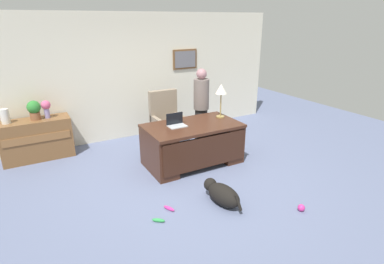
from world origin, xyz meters
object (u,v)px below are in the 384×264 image
object	(u,v)px
person_standing	(201,106)
potted_plant	(34,109)
dog_lying	(222,194)
dog_toy_plush	(169,208)
armchair	(167,123)
desk_lamp	(221,91)
vase_empty	(5,116)
desk	(193,143)
vase_with_flowers	(46,107)
laptop	(176,123)
dog_toy_bone	(158,220)
credenza	(37,139)
dog_toy_ball	(301,208)

from	to	relation	value
person_standing	potted_plant	bearing A→B (deg)	164.41
dog_lying	dog_toy_plush	size ratio (longest dim) A/B	4.02
armchair	dog_lying	distance (m)	2.43
desk_lamp	vase_empty	distance (m)	3.93
potted_plant	dog_toy_plush	xyz separation A→B (m)	(1.40, -2.82, -0.95)
desk	dog_lying	bearing A→B (deg)	-101.90
desk_lamp	potted_plant	world-z (taller)	desk_lamp
vase_with_flowers	dog_toy_plush	world-z (taller)	vase_with_flowers
laptop	vase_empty	distance (m)	3.06
desk	dog_toy_bone	bearing A→B (deg)	-133.88
desk_lamp	desk	bearing A→B (deg)	-167.46
laptop	dog_toy_bone	distance (m)	1.92
credenza	desk_lamp	size ratio (longest dim) A/B	1.94
vase_with_flowers	potted_plant	xyz separation A→B (m)	(-0.21, 0.00, -0.01)
desk	potted_plant	bearing A→B (deg)	145.80
laptop	dog_toy_plush	size ratio (longest dim) A/B	1.69
vase_empty	dog_toy_bone	xyz separation A→B (m)	(1.64, -3.00, -0.89)
dog_lying	vase_empty	distance (m)	4.09
dog_toy_ball	armchair	bearing A→B (deg)	101.51
person_standing	desk_lamp	size ratio (longest dim) A/B	2.50
dog_toy_plush	dog_toy_bone	bearing A→B (deg)	-143.10
person_standing	dog_toy_plush	distance (m)	2.70
dog_toy_bone	dog_toy_ball	bearing A→B (deg)	-21.95
desk_lamp	vase_with_flowers	world-z (taller)	desk_lamp
potted_plant	laptop	bearing A→B (deg)	-35.75
credenza	dog_toy_ball	bearing A→B (deg)	-50.70
potted_plant	dog_toy_ball	distance (m)	4.90
potted_plant	person_standing	bearing A→B (deg)	-15.59
armchair	dog_toy_bone	world-z (taller)	armchair
credenza	dog_toy_ball	world-z (taller)	credenza
armchair	potted_plant	distance (m)	2.52
armchair	dog_lying	size ratio (longest dim) A/B	1.54
armchair	credenza	bearing A→B (deg)	165.36
armchair	vase_empty	xyz separation A→B (m)	(-2.87, 0.64, 0.40)
desk_lamp	vase_empty	size ratio (longest dim) A/B	2.40
person_standing	dog_toy_ball	bearing A→B (deg)	-91.35
credenza	dog_lying	distance (m)	3.75
vase_with_flowers	armchair	bearing A→B (deg)	-16.26
desk_lamp	dog_toy_bone	world-z (taller)	desk_lamp
vase_empty	potted_plant	size ratio (longest dim) A/B	0.75
dog_toy_bone	dog_lying	bearing A→B (deg)	-1.95
person_standing	desk_lamp	distance (m)	0.78
dog_lying	dog_toy_bone	distance (m)	1.00
credenza	dog_toy_bone	bearing A→B (deg)	-68.09
person_standing	desk_lamp	world-z (taller)	person_standing
armchair	vase_with_flowers	bearing A→B (deg)	163.74
laptop	vase_empty	world-z (taller)	vase_empty
person_standing	vase_with_flowers	bearing A→B (deg)	163.36
person_standing	vase_empty	world-z (taller)	person_standing
person_standing	dog_toy_ball	size ratio (longest dim) A/B	16.05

